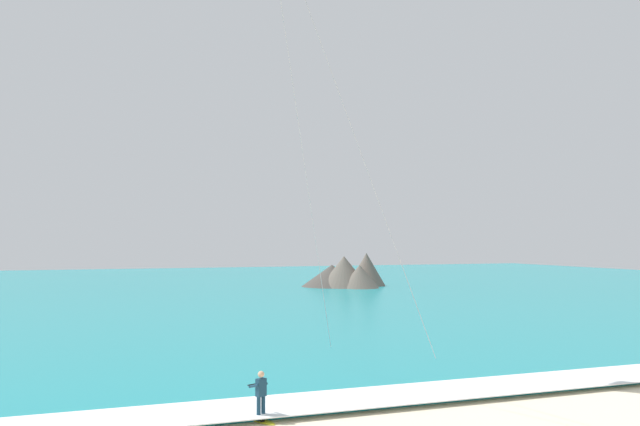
# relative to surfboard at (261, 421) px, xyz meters

# --- Properties ---
(sea) EXTENTS (200.00, 120.00, 0.20)m
(sea) POSITION_rel_surfboard_xyz_m (-1.02, 60.04, 0.07)
(sea) COLOR teal
(sea) RESTS_ON ground
(surf_foam) EXTENTS (200.00, 3.08, 0.04)m
(surf_foam) POSITION_rel_surfboard_xyz_m (-1.02, 1.04, 0.19)
(surf_foam) COLOR white
(surf_foam) RESTS_ON sea
(surfboard) EXTENTS (0.96, 1.46, 0.09)m
(surfboard) POSITION_rel_surfboard_xyz_m (0.00, 0.00, 0.00)
(surfboard) COLOR yellow
(surfboard) RESTS_ON ground
(kitesurfer) EXTENTS (0.65, 0.65, 1.69)m
(kitesurfer) POSITION_rel_surfboard_xyz_m (-0.01, 0.02, 0.91)
(kitesurfer) COLOR #143347
(kitesurfer) RESTS_ON ground
(headland_right) EXTENTS (11.45, 10.38, 4.47)m
(headland_right) POSITION_rel_surfboard_xyz_m (26.17, 55.92, 1.79)
(headland_right) COLOR #665B51
(headland_right) RESTS_ON ground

